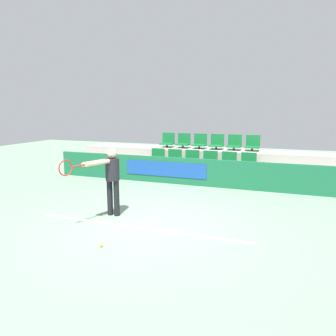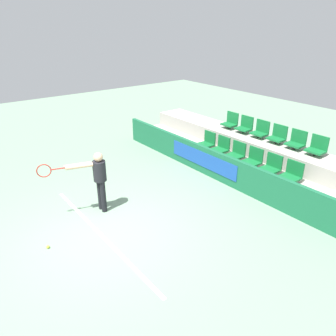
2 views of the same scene
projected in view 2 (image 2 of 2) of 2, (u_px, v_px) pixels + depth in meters
name	position (u px, v px, depth m)	size (l,w,h in m)	color
ground_plane	(106.00, 232.00, 7.37)	(30.00, 30.00, 0.00)	gray
court_baseline	(101.00, 234.00, 7.30)	(4.75, 0.08, 0.01)	white
barrier_wall	(227.00, 170.00, 9.41)	(9.98, 0.14, 0.86)	#19603D
bleacher_tier_front	(241.00, 171.00, 9.81)	(9.58, 1.05, 0.48)	#ADA89E
bleacher_tier_middle	(264.00, 155.00, 10.29)	(9.58, 1.05, 0.97)	#ADA89E
stadium_chair_0	(208.00, 141.00, 10.82)	(0.49, 0.37, 0.55)	#333333
stadium_chair_1	(222.00, 147.00, 10.37)	(0.49, 0.37, 0.55)	#333333
stadium_chair_2	(237.00, 152.00, 9.91)	(0.49, 0.37, 0.55)	#333333
stadium_chair_3	(254.00, 159.00, 9.46)	(0.49, 0.37, 0.55)	#333333
stadium_chair_4	(272.00, 166.00, 9.00)	(0.49, 0.37, 0.55)	#333333
stadium_chair_5	(292.00, 173.00, 8.55)	(0.49, 0.37, 0.55)	#333333
stadium_chair_6	(231.00, 122.00, 11.21)	(0.49, 0.37, 0.55)	#333333
stadium_chair_7	(245.00, 126.00, 10.75)	(0.49, 0.37, 0.55)	#333333
stadium_chair_8	(261.00, 131.00, 10.30)	(0.49, 0.37, 0.55)	#333333
stadium_chair_9	(278.00, 136.00, 9.84)	(0.49, 0.37, 0.55)	#333333
stadium_chair_10	(297.00, 141.00, 9.39)	(0.49, 0.37, 0.55)	#333333
stadium_chair_11	(317.00, 147.00, 8.93)	(0.49, 0.37, 0.55)	#333333
tennis_player	(97.00, 176.00, 7.84)	(0.56, 1.49, 1.54)	black
tennis_ball	(48.00, 247.00, 6.84)	(0.07, 0.07, 0.07)	#CCDB33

